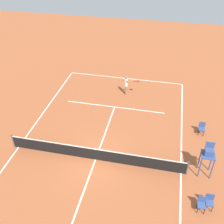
{
  "coord_description": "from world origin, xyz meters",
  "views": [
    {
      "loc": [
        -3.73,
        11.99,
        12.98
      ],
      "look_at": [
        -0.17,
        -4.34,
        0.8
      ],
      "focal_mm": 43.32,
      "sensor_mm": 36.0,
      "label": 1
    }
  ],
  "objects": [
    {
      "name": "player_serving",
      "position": [
        -0.61,
        -8.35,
        1.09
      ],
      "size": [
        1.35,
        0.45,
        1.81
      ],
      "rotation": [
        0.0,
        0.0,
        1.78
      ],
      "color": "#9E704C",
      "rests_on": "ground"
    },
    {
      "name": "tennis_net",
      "position": [
        0.0,
        0.0,
        0.5
      ],
      "size": [
        11.73,
        0.1,
        1.07
      ],
      "color": "#4C4C51",
      "rests_on": "ground"
    },
    {
      "name": "tennis_ball",
      "position": [
        -1.63,
        -6.29,
        0.03
      ],
      "size": [
        0.07,
        0.07,
        0.07
      ],
      "primitive_type": "sphere",
      "color": "#CCE033",
      "rests_on": "ground"
    },
    {
      "name": "courtside_chair_far",
      "position": [
        -6.96,
        2.15,
        0.53
      ],
      "size": [
        0.44,
        0.46,
        0.95
      ],
      "color": "#262626",
      "rests_on": "ground"
    },
    {
      "name": "umpire_chair",
      "position": [
        -6.85,
        -0.33,
        1.61
      ],
      "size": [
        0.8,
        0.8,
        2.41
      ],
      "color": "#38518C",
      "rests_on": "ground"
    },
    {
      "name": "court_lines",
      "position": [
        0.0,
        0.0,
        0.0
      ],
      "size": [
        11.13,
        22.49,
        0.01
      ],
      "color": "white",
      "rests_on": "ground"
    },
    {
      "name": "courtside_chair_near",
      "position": [
        -6.55,
        2.39,
        0.53
      ],
      "size": [
        0.44,
        0.46,
        0.95
      ],
      "color": "#262626",
      "rests_on": "ground"
    },
    {
      "name": "ground_plane",
      "position": [
        0.0,
        0.0,
        0.0
      ],
      "size": [
        60.0,
        60.0,
        0.0
      ],
      "primitive_type": "plane",
      "color": "#AD5933"
    },
    {
      "name": "courtside_chair_mid",
      "position": [
        -6.87,
        -4.19,
        0.53
      ],
      "size": [
        0.44,
        0.46,
        0.95
      ],
      "color": "#262626",
      "rests_on": "ground"
    }
  ]
}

